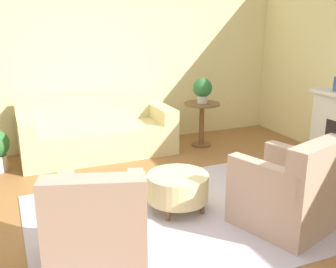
{
  "coord_description": "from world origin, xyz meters",
  "views": [
    {
      "loc": [
        -1.51,
        -3.36,
        2.0
      ],
      "look_at": [
        0.15,
        0.55,
        0.75
      ],
      "focal_mm": 42.0,
      "sensor_mm": 36.0,
      "label": 1
    }
  ],
  "objects_px": {
    "armchair_left": "(99,233)",
    "side_table": "(202,116)",
    "couch": "(98,134)",
    "potted_plant_on_side_table": "(202,89)",
    "armchair_right": "(288,194)",
    "ottoman_table": "(178,187)"
  },
  "relations": [
    {
      "from": "armchair_left",
      "to": "side_table",
      "type": "bearing_deg",
      "value": 49.02
    },
    {
      "from": "couch",
      "to": "potted_plant_on_side_table",
      "type": "bearing_deg",
      "value": -7.02
    },
    {
      "from": "couch",
      "to": "side_table",
      "type": "xyz_separation_m",
      "value": [
        1.65,
        -0.2,
        0.16
      ]
    },
    {
      "from": "couch",
      "to": "potted_plant_on_side_table",
      "type": "xyz_separation_m",
      "value": [
        1.65,
        -0.2,
        0.61
      ]
    },
    {
      "from": "side_table",
      "to": "potted_plant_on_side_table",
      "type": "relative_size",
      "value": 1.79
    },
    {
      "from": "armchair_right",
      "to": "side_table",
      "type": "distance_m",
      "value": 2.72
    },
    {
      "from": "potted_plant_on_side_table",
      "to": "ottoman_table",
      "type": "bearing_deg",
      "value": -124.05
    },
    {
      "from": "couch",
      "to": "armchair_right",
      "type": "height_order",
      "value": "armchair_right"
    },
    {
      "from": "ottoman_table",
      "to": "potted_plant_on_side_table",
      "type": "distance_m",
      "value": 2.4
    },
    {
      "from": "armchair_left",
      "to": "armchair_right",
      "type": "bearing_deg",
      "value": 0.0
    },
    {
      "from": "side_table",
      "to": "potted_plant_on_side_table",
      "type": "height_order",
      "value": "potted_plant_on_side_table"
    },
    {
      "from": "armchair_right",
      "to": "couch",
      "type": "bearing_deg",
      "value": 112.5
    },
    {
      "from": "couch",
      "to": "armchair_left",
      "type": "relative_size",
      "value": 2.2
    },
    {
      "from": "armchair_right",
      "to": "ottoman_table",
      "type": "distance_m",
      "value": 1.14
    },
    {
      "from": "ottoman_table",
      "to": "side_table",
      "type": "distance_m",
      "value": 2.31
    },
    {
      "from": "armchair_left",
      "to": "potted_plant_on_side_table",
      "type": "relative_size",
      "value": 2.59
    },
    {
      "from": "armchair_right",
      "to": "side_table",
      "type": "relative_size",
      "value": 1.45
    },
    {
      "from": "armchair_left",
      "to": "armchair_right",
      "type": "relative_size",
      "value": 1.0
    },
    {
      "from": "potted_plant_on_side_table",
      "to": "side_table",
      "type": "bearing_deg",
      "value": 180.0
    },
    {
      "from": "armchair_right",
      "to": "side_table",
      "type": "height_order",
      "value": "armchair_right"
    },
    {
      "from": "armchair_left",
      "to": "side_table",
      "type": "relative_size",
      "value": 1.45
    },
    {
      "from": "armchair_left",
      "to": "side_table",
      "type": "height_order",
      "value": "armchair_left"
    }
  ]
}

